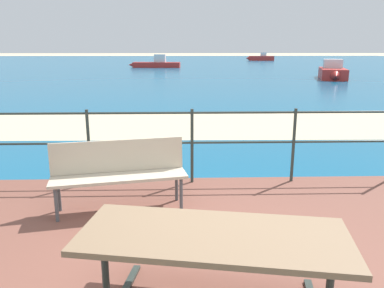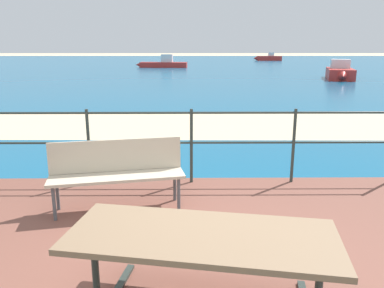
{
  "view_description": "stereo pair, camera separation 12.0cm",
  "coord_description": "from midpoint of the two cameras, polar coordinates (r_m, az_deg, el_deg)",
  "views": [
    {
      "loc": [
        -0.16,
        -2.87,
        1.99
      ],
      "look_at": [
        0.01,
        2.86,
        0.53
      ],
      "focal_mm": 35.6,
      "sensor_mm": 36.0,
      "label": 1
    },
    {
      "loc": [
        -0.04,
        -2.87,
        1.99
      ],
      "look_at": [
        0.01,
        2.86,
        0.53
      ],
      "focal_mm": 35.6,
      "sensor_mm": 36.0,
      "label": 2
    }
  ],
  "objects": [
    {
      "name": "picnic_table",
      "position": [
        2.59,
        1.79,
        -16.98
      ],
      "size": [
        1.95,
        1.73,
        0.78
      ],
      "rotation": [
        0.0,
        0.0,
        -0.17
      ],
      "color": "#7A6047",
      "rests_on": "patio_paving"
    },
    {
      "name": "patio_paving",
      "position": [
        3.48,
        0.26,
        -20.01
      ],
      "size": [
        6.4,
        5.2,
        0.06
      ],
      "primitive_type": "cube",
      "color": "brown",
      "rests_on": "ground"
    },
    {
      "name": "railing_fence",
      "position": [
        5.44,
        -0.63,
        1.13
      ],
      "size": [
        5.94,
        0.04,
        1.09
      ],
      "color": "#2D3833",
      "rests_on": "patio_paving"
    },
    {
      "name": "boat_mid",
      "position": [
        38.27,
        -5.44,
        11.88
      ],
      "size": [
        5.13,
        1.62,
        1.27
      ],
      "rotation": [
        0.0,
        0.0,
        3.05
      ],
      "color": "red",
      "rests_on": "sea_water"
    },
    {
      "name": "boat_far",
      "position": [
        26.16,
        20.19,
        10.06
      ],
      "size": [
        2.5,
        4.4,
        1.21
      ],
      "rotation": [
        0.0,
        0.0,
        4.43
      ],
      "color": "red",
      "rests_on": "sea_water"
    },
    {
      "name": "beach_strip",
      "position": [
        9.98,
        -1.13,
        2.88
      ],
      "size": [
        54.05,
        4.33,
        0.01
      ],
      "primitive_type": "cube",
      "rotation": [
        0.0,
        0.0,
        -0.02
      ],
      "color": "beige",
      "rests_on": "ground"
    },
    {
      "name": "boat_near",
      "position": [
        58.47,
        10.22,
        12.58
      ],
      "size": [
        4.13,
        1.4,
        1.18
      ],
      "rotation": [
        0.0,
        0.0,
        3.07
      ],
      "color": "red",
      "rests_on": "sea_water"
    },
    {
      "name": "ground_plane",
      "position": [
        3.5,
        0.26,
        -20.42
      ],
      "size": [
        240.0,
        240.0,
        0.0
      ],
      "primitive_type": "plane",
      "color": "beige"
    },
    {
      "name": "sea_water",
      "position": [
        42.92,
        -1.65,
        11.71
      ],
      "size": [
        90.0,
        90.0,
        0.01
      ],
      "primitive_type": "cube",
      "color": "#145B84",
      "rests_on": "ground"
    },
    {
      "name": "park_bench",
      "position": [
        4.7,
        -11.63,
        -3.64
      ],
      "size": [
        1.65,
        0.71,
        0.84
      ],
      "rotation": [
        0.0,
        0.0,
        0.2
      ],
      "color": "#BCAD93",
      "rests_on": "patio_paving"
    }
  ]
}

